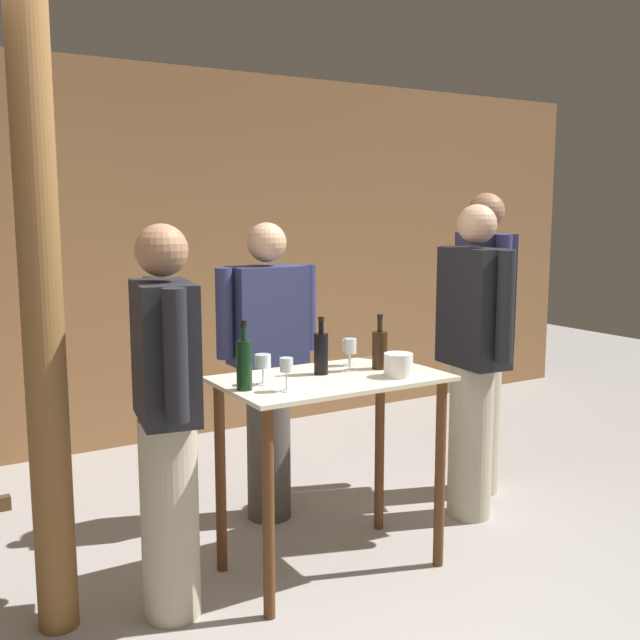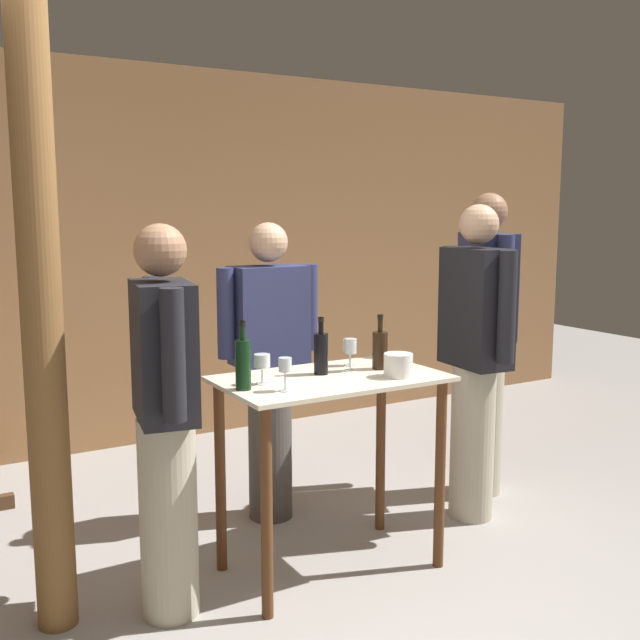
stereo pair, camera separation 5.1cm
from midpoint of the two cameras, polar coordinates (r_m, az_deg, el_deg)
ground_plane at (r=3.28m, az=3.35°, el=-22.67°), size 14.00×14.00×0.00m
back_wall at (r=5.47m, az=-13.53°, el=4.59°), size 8.40×0.05×2.70m
tasting_table at (r=3.50m, az=1.25°, el=-7.63°), size 1.03×0.61×0.93m
wooden_post at (r=3.08m, az=-20.05°, el=1.48°), size 0.16×0.16×2.70m
wine_bottle_far_left at (r=3.19m, az=-5.42°, el=-3.26°), size 0.07×0.07×0.30m
wine_bottle_left at (r=3.47m, az=0.49°, el=-2.45°), size 0.07×0.07×0.27m
wine_bottle_center at (r=3.60m, az=4.99°, el=-2.19°), size 0.07×0.07×0.27m
wine_glass_near_left at (r=3.29m, az=-3.99°, el=-3.20°), size 0.07×0.07×0.13m
wine_glass_near_center at (r=3.16m, az=-2.21°, el=-3.58°), size 0.06×0.06×0.14m
wine_glass_near_right at (r=3.54m, az=2.74°, el=-2.12°), size 0.06×0.06×0.16m
wine_glass_far_side at (r=3.67m, az=2.67°, el=-2.03°), size 0.07×0.07×0.13m
ice_bucket at (r=3.45m, az=6.40°, el=-3.44°), size 0.13×0.13×0.11m
person_host at (r=4.06m, az=-3.52°, el=-3.46°), size 0.59×0.24×1.63m
person_visitor_with_scarf at (r=4.51m, az=12.78°, el=-1.27°), size 0.34×0.56×1.79m
person_visitor_bearded at (r=3.13m, az=-11.24°, el=-7.10°), size 0.29×0.58×1.64m
person_visitor_near_door at (r=4.13m, az=12.07°, el=-2.67°), size 0.25×0.59×1.72m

